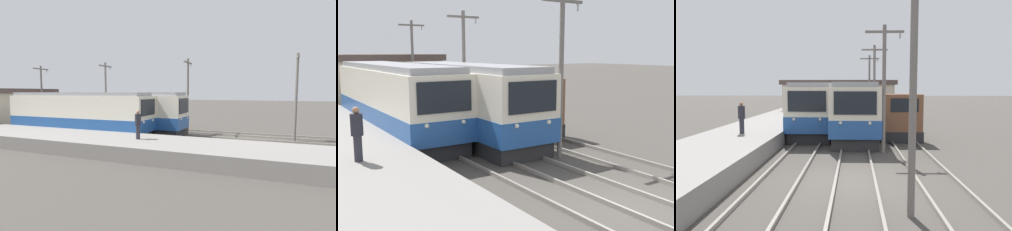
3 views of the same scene
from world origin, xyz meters
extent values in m
plane|color=#47423D|center=(0.00, 0.00, 0.00)|extent=(200.00, 200.00, 0.00)
cube|color=gray|center=(-6.25, 0.00, 0.44)|extent=(4.50, 54.00, 0.87)
cube|color=gray|center=(-3.32, 0.00, 0.07)|extent=(0.10, 60.00, 0.14)
cube|color=gray|center=(-1.88, 0.00, 0.07)|extent=(0.10, 60.00, 0.14)
cube|color=gray|center=(-0.52, 0.00, 0.07)|extent=(0.10, 60.00, 0.14)
cube|color=gray|center=(0.92, 0.00, 0.07)|extent=(0.10, 60.00, 0.14)
cube|color=gray|center=(2.48, 0.00, 0.07)|extent=(0.10, 60.00, 0.14)
cube|color=gray|center=(3.92, 0.00, 0.07)|extent=(0.10, 60.00, 0.14)
cube|color=#28282B|center=(-2.60, 13.48, 0.35)|extent=(2.58, 12.35, 0.70)
cube|color=silver|center=(-2.60, 13.48, 2.07)|extent=(2.80, 12.87, 2.75)
cube|color=#235199|center=(-2.60, 13.48, 1.19)|extent=(2.84, 12.91, 0.99)
cube|color=black|center=(-2.60, 7.02, 2.62)|extent=(2.24, 0.06, 1.21)
sphere|color=silver|center=(-3.37, 7.01, 1.58)|extent=(0.18, 0.18, 0.18)
sphere|color=silver|center=(-1.83, 7.01, 1.58)|extent=(0.18, 0.18, 0.18)
cube|color=#939399|center=(-2.60, 13.48, 3.59)|extent=(2.46, 12.35, 0.28)
cube|color=#28282B|center=(0.20, 10.72, 0.35)|extent=(2.58, 10.67, 0.70)
cube|color=silver|center=(0.20, 10.72, 2.08)|extent=(2.80, 11.12, 2.76)
cube|color=#235199|center=(0.20, 10.72, 1.20)|extent=(2.84, 11.16, 0.99)
cube|color=black|center=(0.20, 5.13, 2.63)|extent=(2.24, 0.06, 1.21)
sphere|color=silver|center=(-0.57, 5.12, 1.58)|extent=(0.18, 0.18, 0.18)
sphere|color=silver|center=(0.97, 5.12, 1.58)|extent=(0.18, 0.18, 0.18)
cube|color=#939399|center=(0.20, 10.72, 3.60)|extent=(2.46, 10.67, 0.28)
cube|color=#28282B|center=(3.20, 10.29, 0.35)|extent=(2.40, 4.62, 0.70)
cube|color=brown|center=(3.20, 8.72, 1.85)|extent=(2.28, 1.48, 2.30)
cube|color=black|center=(3.20, 7.96, 2.36)|extent=(1.68, 0.04, 0.83)
cube|color=brown|center=(3.20, 11.03, 1.40)|extent=(1.92, 3.04, 1.40)
cylinder|color=black|center=(3.20, 11.03, 2.35)|extent=(0.16, 0.16, 0.50)
cylinder|color=slate|center=(1.70, -3.23, 3.32)|extent=(0.20, 0.20, 6.64)
cylinder|color=slate|center=(1.70, 5.30, 3.32)|extent=(0.20, 0.20, 6.64)
cube|color=slate|center=(1.70, 5.30, 6.29)|extent=(2.00, 0.12, 0.12)
cylinder|color=#B2B2B7|center=(2.50, 5.30, 6.09)|extent=(0.10, 0.10, 0.30)
cylinder|color=slate|center=(1.70, 13.83, 3.32)|extent=(0.20, 0.20, 6.64)
cube|color=slate|center=(1.70, 13.83, 6.29)|extent=(2.00, 0.12, 0.12)
cylinder|color=#B2B2B7|center=(2.50, 13.83, 6.09)|extent=(0.10, 0.10, 0.30)
cylinder|color=slate|center=(1.70, 22.36, 3.32)|extent=(0.20, 0.20, 6.64)
cube|color=slate|center=(1.70, 22.36, 6.29)|extent=(2.00, 0.12, 0.12)
cylinder|color=#B2B2B7|center=(2.50, 22.36, 6.09)|extent=(0.10, 0.10, 0.30)
cylinder|color=#282833|center=(-6.10, 5.99, 1.30)|extent=(0.26, 0.26, 0.85)
cylinder|color=#23232D|center=(-6.10, 5.99, 2.07)|extent=(0.38, 0.38, 0.70)
sphere|color=#9E7051|center=(-6.10, 5.99, 2.53)|extent=(0.22, 0.22, 0.22)
cube|color=beige|center=(-1.59, 26.00, 1.81)|extent=(12.00, 6.00, 3.62)
cube|color=#51423D|center=(-1.59, 26.00, 3.87)|extent=(12.60, 6.30, 0.50)
camera|label=1|loc=(-20.16, -1.68, 3.78)|focal=28.00mm
camera|label=2|loc=(-8.78, -6.74, 4.34)|focal=42.00mm
camera|label=3|loc=(0.17, -11.87, 3.56)|focal=35.00mm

